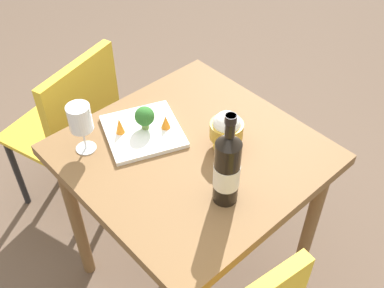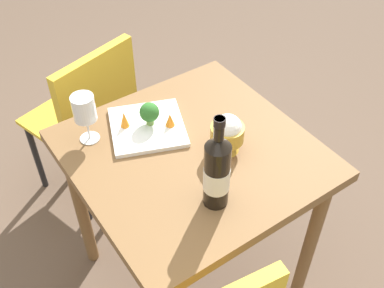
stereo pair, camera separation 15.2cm
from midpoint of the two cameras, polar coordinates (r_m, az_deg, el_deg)
name	(u,v)px [view 1 (the left image)]	position (r m, az deg, el deg)	size (l,w,h in m)	color
ground_plane	(192,272)	(2.15, -2.11, -15.51)	(8.00, 8.00, 0.00)	brown
dining_table	(192,173)	(1.62, -2.69, -3.67)	(0.77, 0.77, 0.76)	brown
chair_by_wall	(74,122)	(2.08, -16.33, 2.51)	(0.50, 0.50, 0.85)	gold
wine_bottle	(227,169)	(1.31, 0.99, -3.20)	(0.08, 0.08, 0.32)	black
wine_glass	(80,119)	(1.52, -16.35, 2.81)	(0.08, 0.08, 0.18)	white
rice_bowl	(226,130)	(1.51, 1.36, 1.61)	(0.11, 0.11, 0.14)	gold
serving_plate	(143,131)	(1.62, -8.69, 1.43)	(0.32, 0.32, 0.02)	white
broccoli_floret	(145,117)	(1.59, -8.56, 3.20)	(0.07, 0.07, 0.09)	#729E4C
carrot_garnish_left	(120,126)	(1.60, -11.55, 2.09)	(0.03, 0.03, 0.06)	orange
carrot_garnish_right	(166,122)	(1.60, -5.99, 2.58)	(0.03, 0.03, 0.05)	orange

